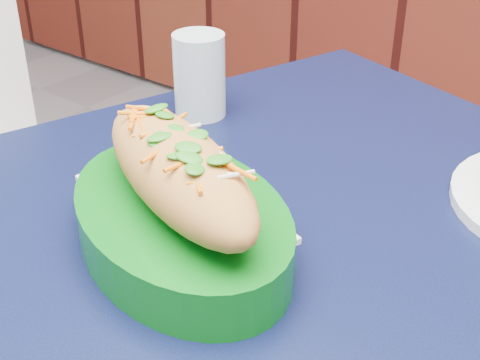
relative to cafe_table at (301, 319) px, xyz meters
The scene contains 3 objects.
cafe_table is the anchor object (origin of this frame).
banh_mi_basket 0.18m from the cafe_table, 143.14° to the right, with size 0.32×0.27×0.13m.
water_glass 0.35m from the cafe_table, 148.91° to the left, with size 0.07×0.07×0.11m, color silver.
Camera 1 is at (0.47, 1.05, 1.12)m, focal length 50.00 mm.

